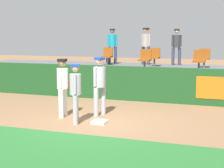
% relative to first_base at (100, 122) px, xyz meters
% --- Properties ---
extents(ground_plane, '(60.00, 60.00, 0.00)m').
position_rel_first_base_xyz_m(ground_plane, '(-0.24, 0.10, -0.04)').
color(ground_plane, '#846042').
extents(grass_foreground_strip, '(18.00, 2.80, 0.01)m').
position_rel_first_base_xyz_m(grass_foreground_strip, '(-0.24, -2.63, -0.04)').
color(grass_foreground_strip, '#26662B').
rests_on(grass_foreground_strip, ground_plane).
extents(first_base, '(0.40, 0.40, 0.08)m').
position_rel_first_base_xyz_m(first_base, '(0.00, 0.00, 0.00)').
color(first_base, white).
rests_on(first_base, ground_plane).
extents(player_fielder_home, '(0.37, 0.57, 1.77)m').
position_rel_first_base_xyz_m(player_fielder_home, '(-1.37, 0.41, 0.98)').
color(player_fielder_home, white).
rests_on(player_fielder_home, ground_plane).
extents(player_runner_visitor, '(0.42, 0.44, 1.68)m').
position_rel_first_base_xyz_m(player_runner_visitor, '(-0.64, -0.24, 0.94)').
color(player_runner_visitor, '#9EA3AD').
rests_on(player_runner_visitor, ground_plane).
extents(player_coach_visitor, '(0.45, 0.48, 1.81)m').
position_rel_first_base_xyz_m(player_coach_visitor, '(-0.40, 0.97, 1.01)').
color(player_coach_visitor, '#9EA3AD').
rests_on(player_coach_visitor, ground_plane).
extents(field_wall, '(18.00, 0.26, 1.31)m').
position_rel_first_base_xyz_m(field_wall, '(-0.22, 3.82, 0.62)').
color(field_wall, '#19471E').
rests_on(field_wall, ground_plane).
extents(bleacher_platform, '(18.00, 4.80, 1.07)m').
position_rel_first_base_xyz_m(bleacher_platform, '(-0.24, 6.39, 0.49)').
color(bleacher_platform, '#59595E').
rests_on(bleacher_platform, ground_plane).
extents(seat_back_center, '(0.44, 0.44, 0.84)m').
position_rel_first_base_xyz_m(seat_back_center, '(-0.13, 7.06, 1.50)').
color(seat_back_center, '#4C4C51').
rests_on(seat_back_center, bleacher_platform).
extents(seat_front_right, '(0.47, 0.44, 0.84)m').
position_rel_first_base_xyz_m(seat_front_right, '(2.09, 5.26, 1.50)').
color(seat_front_right, '#4C4C51').
rests_on(seat_front_right, bleacher_platform).
extents(seat_back_left, '(0.47, 0.44, 0.84)m').
position_rel_first_base_xyz_m(seat_back_left, '(-2.48, 7.06, 1.50)').
color(seat_back_left, '#4C4C51').
rests_on(seat_back_left, bleacher_platform).
extents(seat_back_right, '(0.47, 0.44, 0.84)m').
position_rel_first_base_xyz_m(seat_back_right, '(2.09, 7.06, 1.50)').
color(seat_back_right, '#4C4C51').
rests_on(seat_back_right, bleacher_platform).
extents(seat_front_center, '(0.47, 0.44, 0.84)m').
position_rel_first_base_xyz_m(seat_front_center, '(-0.11, 5.26, 1.50)').
color(seat_front_center, '#4C4C51').
rests_on(seat_front_center, bleacher_platform).
extents(spectator_hooded, '(0.48, 0.39, 1.74)m').
position_rel_first_base_xyz_m(spectator_hooded, '(-2.45, 7.67, 2.04)').
color(spectator_hooded, '#33384C').
rests_on(spectator_hooded, bleacher_platform).
extents(spectator_capped, '(0.46, 0.41, 1.72)m').
position_rel_first_base_xyz_m(spectator_capped, '(0.68, 8.02, 2.03)').
color(spectator_capped, '#33384C').
rests_on(spectator_capped, bleacher_platform).
extents(spectator_casual, '(0.47, 0.43, 1.77)m').
position_rel_first_base_xyz_m(spectator_casual, '(-0.79, 7.88, 2.06)').
color(spectator_casual, '#33384C').
rests_on(spectator_casual, bleacher_platform).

